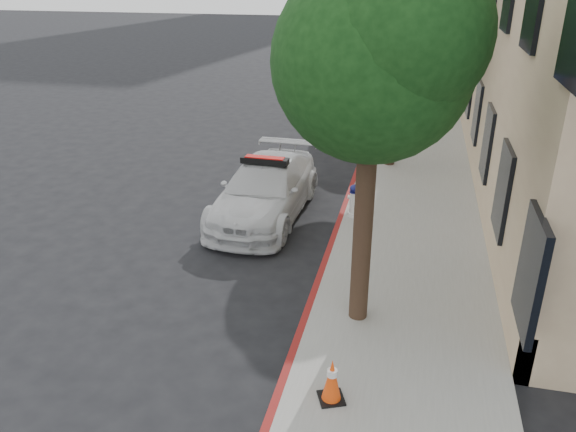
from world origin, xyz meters
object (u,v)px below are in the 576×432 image
at_px(parked_car_far, 373,66).
at_px(traffic_cone, 332,380).
at_px(police_car, 265,190).
at_px(fire_hydrant, 355,201).
at_px(parked_car_mid, 349,110).

height_order(parked_car_far, traffic_cone, parked_car_far).
xyz_separation_m(police_car, parked_car_far, (0.93, 17.32, 0.15)).
height_order(police_car, fire_hydrant, police_car).
bearing_deg(fire_hydrant, parked_car_mid, 97.26).
distance_m(police_car, parked_car_mid, 8.19).
relative_size(police_car, parked_car_mid, 1.08).
relative_size(parked_car_mid, fire_hydrant, 5.53).
relative_size(parked_car_mid, traffic_cone, 6.63).
bearing_deg(traffic_cone, fire_hydrant, 94.04).
relative_size(police_car, parked_car_far, 0.93).
relative_size(police_car, fire_hydrant, 5.95).
xyz_separation_m(police_car, parked_car_mid, (0.93, 8.13, 0.06)).
bearing_deg(parked_car_mid, police_car, -95.08).
height_order(fire_hydrant, traffic_cone, fire_hydrant).
relative_size(parked_car_mid, parked_car_far, 0.86).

